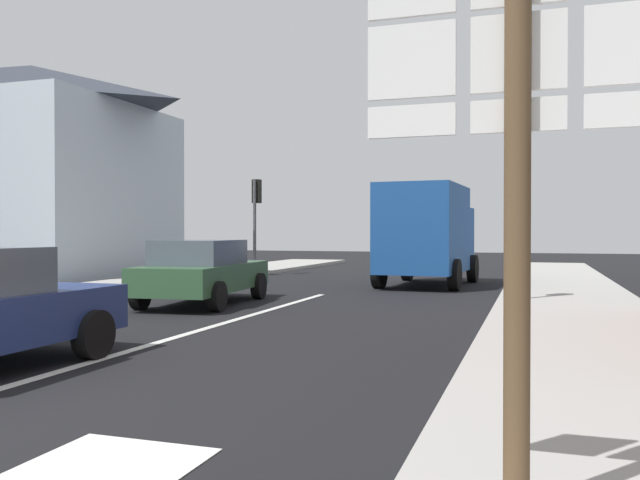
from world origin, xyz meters
The scene contains 10 objects.
ground_plane centered at (0.00, 10.00, 0.00)m, with size 80.00×80.00×0.00m, color black.
sidewalk_right centered at (6.06, 8.00, 0.07)m, with size 3.09×44.00×0.14m, color #9E9B96.
sidewalk_left centered at (-6.06, 8.00, 0.07)m, with size 3.09×44.00×0.14m, color #9E9B96.
lane_centre_stripe centered at (0.00, 6.00, 0.01)m, with size 0.16×12.00×0.01m, color silver.
clapboard_house_left centered at (-12.97, 16.01, 4.04)m, with size 9.14×9.15×8.02m.
sedan_far centered at (-1.90, 9.00, 0.76)m, with size 2.26×4.34×1.47m.
delivery_truck centered at (2.17, 15.79, 1.65)m, with size 2.72×5.11×3.05m.
route_sign_post centered at (5.24, -0.68, 2.00)m, with size 1.66×0.14×3.20m.
traffic_light_near_right centered at (4.82, 11.01, 2.49)m, with size 0.30×0.49×3.37m.
traffic_light_far_left centered at (-4.82, 18.66, 2.71)m, with size 0.30×0.49×3.66m.
Camera 1 is at (5.33, -4.35, 1.65)m, focal length 36.79 mm.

